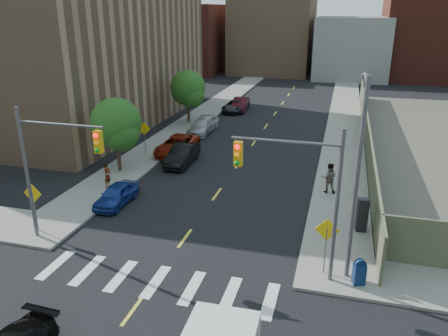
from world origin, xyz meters
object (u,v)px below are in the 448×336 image
Objects in this scene: parked_car_black at (182,155)px; parked_car_white at (205,124)px; parked_car_silver at (202,127)px; parked_car_grey at (235,106)px; pedestrian_east at (329,178)px; parked_car_red at (177,145)px; parked_car_maroon at (240,104)px; parked_car_blue at (116,195)px; payphone at (362,215)px; pedestrian_west at (107,176)px; mailbox at (359,272)px.

parked_car_black reaches higher than parked_car_white.
parked_car_grey is (0.86, 10.05, -0.00)m from parked_car_silver.
pedestrian_east reaches higher than parked_car_white.
parked_car_red is 1.16× the size of parked_car_maroon.
parked_car_black is 0.86× the size of parked_car_red.
parked_car_maroon reaches higher than parked_car_blue.
parked_car_red is at bearing 134.74° from payphone.
payphone is (14.39, 0.16, 0.44)m from parked_car_blue.
parked_car_black is 1.04× the size of parked_car_white.
parked_car_silver is at bearing -91.67° from parked_car_grey.
pedestrian_east is (12.45, -11.77, 0.46)m from parked_car_silver.
pedestrian_west is 14.49m from pedestrian_east.
parked_car_red reaches higher than parked_car_grey.
parked_car_black is at bearing 138.85° from payphone.
parked_car_white is 2.73× the size of pedestrian_west.
parked_car_blue is 27.50m from parked_car_maroon.
pedestrian_west is (-3.03, -25.42, 0.20)m from parked_car_maroon.
pedestrian_west is at bearing -100.08° from parked_car_red.
parked_car_grey is at bearing 85.18° from parked_car_silver.
pedestrian_west reaches higher than parked_car_black.
parked_car_black is (1.30, 8.05, 0.11)m from parked_car_blue.
pedestrian_east is at bearing -58.81° from parked_car_grey.
parked_car_silver is at bearing 91.08° from parked_car_blue.
parked_car_red is 4.34× the size of mailbox.
pedestrian_east reaches higher than parked_car_grey.
payphone is at bearing 1.70° from parked_car_blue.
parked_car_silver is at bearing 120.83° from payphone.
parked_car_black is 15.28m from payphone.
parked_car_black is 9.78m from parked_car_white.
parked_car_white is 17.81m from pedestrian_east.
parked_car_white is 26.72m from mailbox.
payphone is (13.53, -26.66, 0.40)m from parked_car_grey.
parked_car_black is 0.99× the size of parked_car_maroon.
parked_car_maroon reaches higher than mailbox.
pedestrian_east is at bearing -16.60° from parked_car_black.
parked_car_maroon is at bearing 105.54° from payphone.
parked_car_red is at bearing -25.62° from pedestrian_east.
parked_car_blue is 1.90× the size of pedestrian_east.
parked_car_blue is 0.71× the size of parked_car_red.
pedestrian_west is at bearing 131.30° from parked_car_blue.
pedestrian_west is at bearing 9.22° from pedestrian_east.
parked_car_red is 13.54m from pedestrian_east.
parked_car_blue is at bearing -137.78° from pedestrian_west.
mailbox is (13.34, -31.71, 0.07)m from parked_car_grey.
parked_car_black is 3.72× the size of mailbox.
pedestrian_east is at bearing 79.60° from mailbox.
mailbox is (14.20, -22.64, -0.00)m from parked_car_white.
parked_car_white is at bearing 91.08° from parked_car_blue.
payphone is at bearing 67.47° from mailbox.
parked_car_black is 2.46× the size of payphone.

